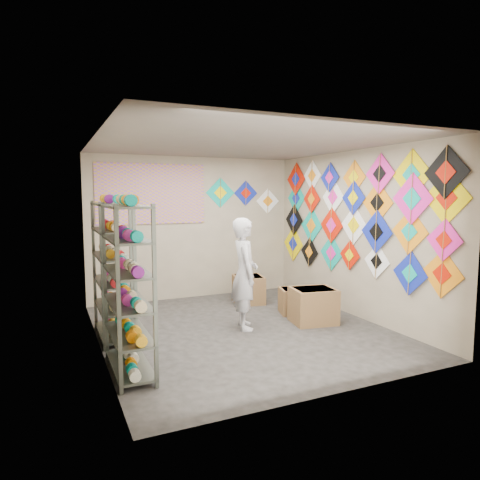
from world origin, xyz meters
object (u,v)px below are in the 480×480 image
carton_a (313,306)px  shelf_rack_front (128,289)px  carton_b (296,301)px  shelf_rack_back (112,270)px  carton_c (249,289)px  shopkeeper (245,273)px

carton_a → shelf_rack_front: bearing=-156.6°
shelf_rack_front → carton_b: size_ratio=3.67×
shelf_rack_back → carton_c: shelf_rack_back is taller
carton_b → shopkeeper: bearing=-145.1°
carton_b → carton_c: carton_c is taller
shelf_rack_back → carton_c: 2.81m
carton_c → shelf_rack_front: bearing=-126.5°
shelf_rack_front → carton_c: shelf_rack_front is taller
carton_b → carton_c: size_ratio=0.91×
shelf_rack_front → carton_a: size_ratio=2.92×
shelf_rack_back → shelf_rack_front: bearing=-90.0°
shopkeeper → carton_c: shopkeeper is taller
shopkeeper → carton_c: (0.70, 1.33, -0.58)m
shelf_rack_front → carton_a: bearing=13.6°
shelf_rack_back → shopkeeper: size_ratio=1.15×
shopkeeper → carton_b: size_ratio=3.19×
shopkeeper → carton_a: shopkeeper is taller
carton_a → shelf_rack_back: bearing=178.3°
shelf_rack_back → carton_a: (2.93, -0.59, -0.68)m
shelf_rack_front → carton_c: bearing=41.4°
shelf_rack_back → carton_b: 3.05m
carton_c → shopkeeper: bearing=-105.6°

